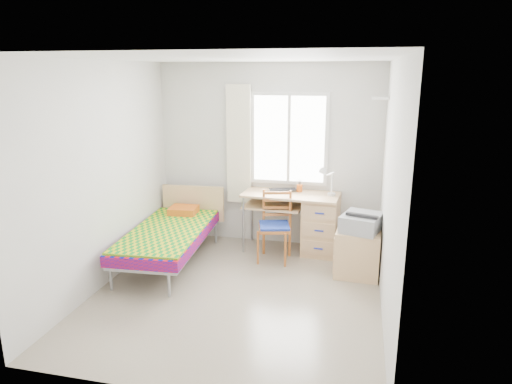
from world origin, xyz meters
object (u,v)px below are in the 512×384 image
chair (276,222)px  printer (361,222)px  desk (316,221)px  cabinet (357,253)px  bed (171,233)px

chair → printer: (1.11, -0.26, 0.17)m
desk → cabinet: (0.58, -0.65, -0.15)m
desk → cabinet: desk is taller
chair → cabinet: size_ratio=1.61×
chair → cabinet: bearing=-28.6°
desk → chair: bearing=-138.8°
bed → cabinet: bed is taller
cabinet → desk: bearing=135.2°
printer → chair: bearing=-177.6°
bed → desk: size_ratio=1.46×
desk → cabinet: bearing=-44.3°
bed → chair: bearing=13.6°
desk → chair: size_ratio=1.45×
desk → printer: desk is taller
bed → chair: chair is taller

